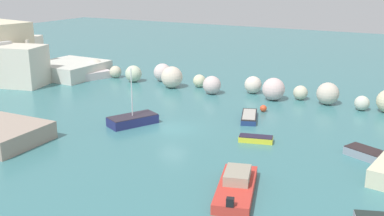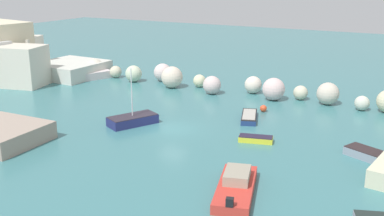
{
  "view_description": "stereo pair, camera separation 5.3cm",
  "coord_description": "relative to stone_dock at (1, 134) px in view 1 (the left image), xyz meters",
  "views": [
    {
      "loc": [
        20.28,
        -33.71,
        13.35
      ],
      "look_at": [
        0.0,
        3.6,
        1.0
      ],
      "focal_mm": 43.58,
      "sensor_mm": 36.0,
      "label": 1
    },
    {
      "loc": [
        20.32,
        -33.68,
        13.35
      ],
      "look_at": [
        0.0,
        3.6,
        1.0
      ],
      "focal_mm": 43.58,
      "sensor_mm": 36.0,
      "label": 2
    }
  ],
  "objects": [
    {
      "name": "stone_dock",
      "position": [
        0.0,
        0.0,
        0.0
      ],
      "size": [
        6.66,
        6.09,
        1.46
      ],
      "primitive_type": "cube",
      "rotation": [
        0.0,
        0.0,
        0.03
      ],
      "color": "#A28E7F",
      "rests_on": "ground"
    },
    {
      "name": "moored_boat_2",
      "position": [
        27.1,
        10.63,
        -0.39
      ],
      "size": [
        4.24,
        3.01,
        0.68
      ],
      "rotation": [
        0.0,
        0.0,
        2.72
      ],
      "color": "gray",
      "rests_on": "cove_water"
    },
    {
      "name": "cove_water",
      "position": [
        10.44,
        9.69,
        -0.73
      ],
      "size": [
        160.0,
        160.0,
        0.0
      ],
      "primitive_type": "plane",
      "color": "#3B767B",
      "rests_on": "ground"
    },
    {
      "name": "cliff_headland_left",
      "position": [
        -19.75,
        16.63,
        2.02
      ],
      "size": [
        19.11,
        18.6,
        7.22
      ],
      "color": "beige",
      "rests_on": "ground"
    },
    {
      "name": "moored_boat_0",
      "position": [
        6.64,
        8.96,
        -0.28
      ],
      "size": [
        3.71,
        4.83,
        5.25
      ],
      "rotation": [
        0.0,
        0.0,
        4.25
      ],
      "color": "navy",
      "rests_on": "cove_water"
    },
    {
      "name": "moored_boat_6",
      "position": [
        15.4,
        15.5,
        -0.45
      ],
      "size": [
        2.67,
        4.33,
        0.53
      ],
      "rotation": [
        0.0,
        0.0,
        1.91
      ],
      "color": "navy",
      "rests_on": "cove_water"
    },
    {
      "name": "moored_boat_4",
      "position": [
        18.16,
        10.07,
        -0.48
      ],
      "size": [
        2.93,
        1.71,
        0.51
      ],
      "rotation": [
        0.0,
        0.0,
        3.4
      ],
      "color": "yellow",
      "rests_on": "cove_water"
    },
    {
      "name": "moored_boat_3",
      "position": [
        20.39,
        0.83,
        -0.27
      ],
      "size": [
        3.85,
        6.51,
        1.29
      ],
      "rotation": [
        0.0,
        0.0,
        1.86
      ],
      "color": "red",
      "rests_on": "cove_water"
    },
    {
      "name": "channel_buoy",
      "position": [
        15.69,
        18.57,
        -0.39
      ],
      "size": [
        0.69,
        0.69,
        0.69
      ],
      "primitive_type": "sphere",
      "color": "#E04C28",
      "rests_on": "cove_water"
    },
    {
      "name": "rock_breakwater",
      "position": [
        8.17,
        23.88,
        0.38
      ],
      "size": [
        38.87,
        5.08,
        2.59
      ],
      "color": "beige",
      "rests_on": "ground"
    }
  ]
}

